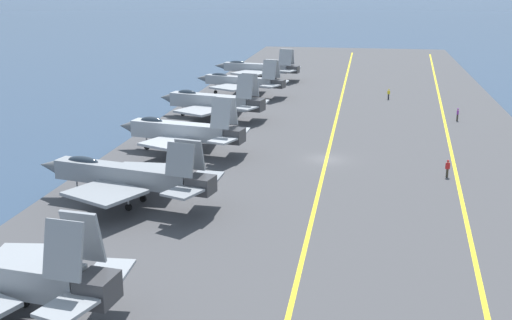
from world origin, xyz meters
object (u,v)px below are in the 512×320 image
(parked_jet_seventh, at_px, (258,68))
(crew_yellow_vest, at_px, (389,94))
(parked_jet_third, at_px, (126,175))
(parked_jet_fifth, at_px, (212,101))
(parked_jet_fourth, at_px, (182,131))
(crew_purple_vest, at_px, (458,114))
(parked_jet_sixth, at_px, (242,81))
(crew_red_vest, at_px, (448,168))

(parked_jet_seventh, xyz_separation_m, crew_yellow_vest, (-16.46, -24.32, -1.38))
(parked_jet_third, bearing_deg, parked_jet_fifth, 1.51)
(parked_jet_fourth, distance_m, parked_jet_fifth, 18.55)
(parked_jet_fifth, bearing_deg, crew_purple_vest, -82.77)
(parked_jet_fifth, xyz_separation_m, parked_jet_sixth, (17.90, -0.75, 0.05))
(crew_yellow_vest, bearing_deg, parked_jet_seventh, 55.92)
(crew_red_vest, distance_m, crew_yellow_vest, 42.13)
(parked_jet_sixth, relative_size, crew_yellow_vest, 9.54)
(parked_jet_third, xyz_separation_m, crew_yellow_vest, (54.96, -23.91, -1.78))
(parked_jet_fourth, bearing_deg, crew_yellow_vest, -32.39)
(parked_jet_fourth, xyz_separation_m, crew_red_vest, (-4.20, -28.57, -1.61))
(parked_jet_seventh, bearing_deg, crew_purple_vest, -133.21)
(parked_jet_sixth, distance_m, parked_jet_seventh, 17.69)
(crew_red_vest, bearing_deg, parked_jet_seventh, 26.44)
(crew_yellow_vest, bearing_deg, parked_jet_third, 156.49)
(parked_jet_fifth, bearing_deg, parked_jet_seventh, -0.86)
(parked_jet_third, bearing_deg, crew_yellow_vest, -23.51)
(parked_jet_seventh, bearing_deg, parked_jet_third, -179.67)
(parked_jet_third, height_order, parked_jet_fourth, parked_jet_fourth)
(crew_red_vest, bearing_deg, parked_jet_third, 114.61)
(parked_jet_third, relative_size, crew_yellow_vest, 10.23)
(parked_jet_fourth, xyz_separation_m, parked_jet_seventh, (54.12, 0.43, -0.28))
(parked_jet_third, xyz_separation_m, parked_jet_fifth, (35.82, 0.94, -0.27))
(parked_jet_fourth, relative_size, crew_purple_vest, 8.68)
(parked_jet_fifth, bearing_deg, parked_jet_fourth, -177.02)
(parked_jet_fifth, bearing_deg, crew_yellow_vest, -52.40)
(parked_jet_third, height_order, crew_yellow_vest, parked_jet_third)
(parked_jet_fifth, distance_m, crew_red_vest, 37.30)
(parked_jet_fourth, bearing_deg, parked_jet_third, 179.93)
(parked_jet_fourth, xyz_separation_m, crew_purple_vest, (22.82, -32.88, -1.62))
(parked_jet_third, xyz_separation_m, crew_purple_vest, (40.12, -32.91, -1.73))
(parked_jet_fifth, relative_size, crew_yellow_vest, 9.47)
(parked_jet_seventh, bearing_deg, crew_red_vest, -153.56)
(parked_jet_third, bearing_deg, parked_jet_seventh, 0.33)
(parked_jet_third, relative_size, crew_purple_vest, 9.78)
(parked_jet_third, bearing_deg, crew_purple_vest, -39.36)
(parked_jet_sixth, height_order, crew_red_vest, parked_jet_sixth)
(parked_jet_third, relative_size, crew_red_vest, 9.69)
(crew_red_vest, xyz_separation_m, crew_yellow_vest, (41.87, 4.68, -0.05))
(crew_purple_vest, height_order, crew_red_vest, crew_red_vest)
(parked_jet_fifth, distance_m, crew_yellow_vest, 31.41)
(parked_jet_third, relative_size, parked_jet_sixth, 1.07)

